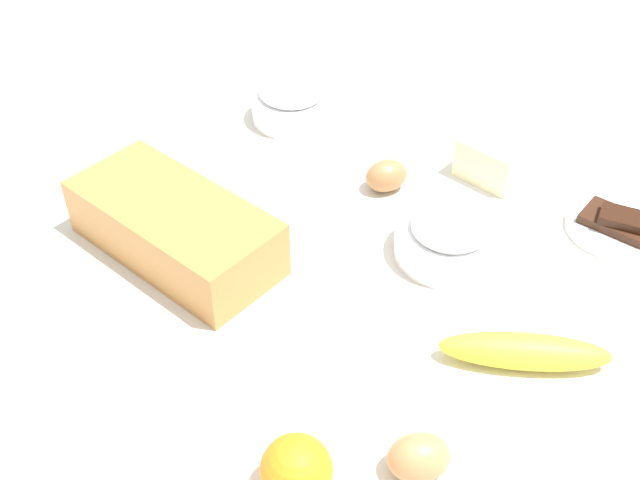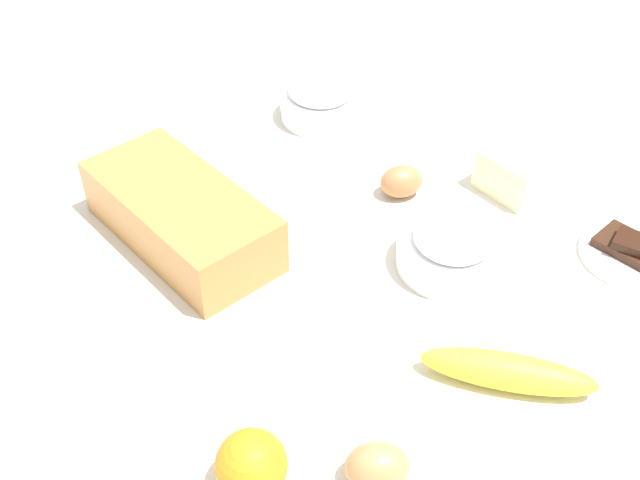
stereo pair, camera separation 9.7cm
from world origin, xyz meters
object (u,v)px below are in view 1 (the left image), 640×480
flour_bowl (449,237)px  banana (525,351)px  sugar_bowl (292,101)px  loaf_pan (175,227)px  orange_fruit (296,470)px  egg_near_butter (419,457)px  egg_beside_bowl (386,176)px  chocolate_plate (617,225)px  butter_block (492,160)px

flour_bowl → banana: (0.15, -0.12, -0.01)m
sugar_bowl → loaf_pan: bearing=-80.2°
orange_fruit → egg_near_butter: bearing=43.4°
egg_near_butter → egg_beside_bowl: (-0.25, 0.38, -0.00)m
flour_bowl → orange_fruit: 0.39m
chocolate_plate → banana: bearing=-93.4°
egg_near_butter → chocolate_plate: (0.05, 0.47, -0.01)m
egg_beside_bowl → egg_near_butter: bearing=-56.6°
flour_bowl → sugar_bowl: bearing=155.9°
egg_beside_bowl → sugar_bowl: bearing=159.9°
banana → loaf_pan: bearing=-171.4°
loaf_pan → chocolate_plate: size_ratio=2.27×
orange_fruit → egg_beside_bowl: size_ratio=1.14×
flour_bowl → egg_near_butter: bearing=-68.9°
flour_bowl → butter_block: size_ratio=1.54×
butter_block → egg_near_butter: size_ratio=1.43×
chocolate_plate → sugar_bowl: bearing=-179.3°
banana → orange_fruit: size_ratio=2.72×
sugar_bowl → orange_fruit: same height
chocolate_plate → egg_beside_bowl: bearing=-164.2°
chocolate_plate → butter_block: bearing=173.7°
butter_block → egg_beside_bowl: butter_block is taller
banana → egg_beside_bowl: (-0.29, 0.20, 0.00)m
flour_bowl → chocolate_plate: 0.24m
sugar_bowl → egg_near_butter: (0.47, -0.46, -0.01)m
orange_fruit → flour_bowl: bearing=94.6°
flour_bowl → orange_fruit: bearing=-85.4°
orange_fruit → chocolate_plate: orange_fruit is taller
sugar_bowl → banana: 0.58m
chocolate_plate → egg_near_butter: bearing=-96.1°
flour_bowl → banana: size_ratio=0.73×
butter_block → chocolate_plate: 0.19m
egg_near_butter → egg_beside_bowl: size_ratio=1.03×
flour_bowl → loaf_pan: bearing=-147.6°
loaf_pan → egg_near_butter: size_ratio=4.67×
loaf_pan → flour_bowl: 0.35m
sugar_bowl → chocolate_plate: (0.52, 0.01, -0.02)m
sugar_bowl → banana: sugar_bowl is taller
chocolate_plate → flour_bowl: bearing=-135.7°
egg_near_butter → chocolate_plate: egg_near_butter is taller
sugar_bowl → banana: bearing=-28.7°
sugar_bowl → orange_fruit: size_ratio=1.85×
banana → egg_near_butter: egg_near_butter is taller
orange_fruit → egg_beside_bowl: (-0.17, 0.47, -0.01)m
flour_bowl → egg_beside_bowl: bearing=149.9°
loaf_pan → flour_bowl: (0.29, 0.19, -0.01)m
banana → sugar_bowl: bearing=151.3°
loaf_pan → egg_beside_bowl: bearing=66.7°
orange_fruit → chocolate_plate: bearing=76.0°
egg_beside_bowl → chocolate_plate: size_ratio=0.47×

